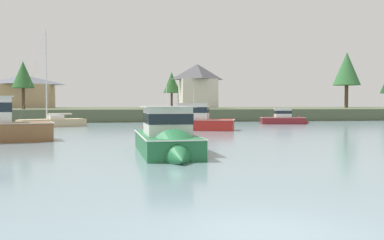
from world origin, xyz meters
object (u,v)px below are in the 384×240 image
at_px(cruiser_maroon, 287,120).
at_px(sailboat_sand, 52,125).
at_px(cruiser_green, 168,143).
at_px(cruiser_red, 184,124).

height_order(cruiser_maroon, sailboat_sand, sailboat_sand).
bearing_deg(sailboat_sand, cruiser_green, -71.05).
bearing_deg(cruiser_green, sailboat_sand, 108.95).
relative_size(cruiser_green, cruiser_maroon, 1.42).
distance_m(cruiser_red, sailboat_sand, 17.42).
height_order(cruiser_red, cruiser_maroon, cruiser_red).
relative_size(cruiser_maroon, sailboat_sand, 0.58).
bearing_deg(cruiser_red, cruiser_maroon, 35.11).
xyz_separation_m(cruiser_green, sailboat_sand, (-10.63, 30.96, -0.39)).
relative_size(cruiser_green, sailboat_sand, 0.82).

